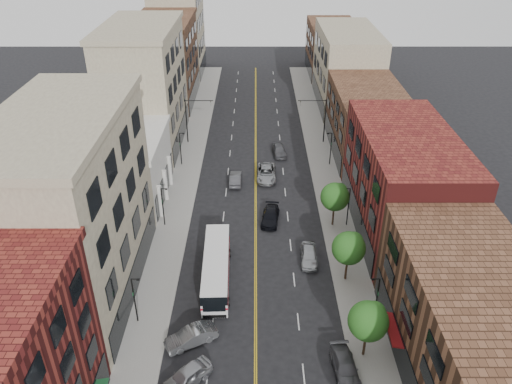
{
  "coord_description": "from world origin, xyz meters",
  "views": [
    {
      "loc": [
        0.02,
        -26.1,
        34.01
      ],
      "look_at": [
        0.05,
        23.49,
        5.0
      ],
      "focal_mm": 35.0,
      "sensor_mm": 36.0,
      "label": 1
    }
  ],
  "objects_px": {
    "city_bus": "(216,266)",
    "car_parked_far": "(309,255)",
    "car_lane_a": "(270,216)",
    "car_parked_mid": "(345,368)",
    "car_angle_a": "(186,377)",
    "car_lane_b": "(266,173)",
    "car_lane_c": "(279,150)",
    "car_lane_behind": "(235,179)",
    "car_angle_b": "(191,337)"
  },
  "relations": [
    {
      "from": "car_angle_a",
      "to": "car_lane_b",
      "type": "xyz_separation_m",
      "value": [
        7.11,
        34.84,
        0.03
      ]
    },
    {
      "from": "car_lane_a",
      "to": "car_angle_a",
      "type": "bearing_deg",
      "value": -100.18
    },
    {
      "from": "car_lane_c",
      "to": "car_parked_mid",
      "type": "bearing_deg",
      "value": -90.88
    },
    {
      "from": "car_angle_a",
      "to": "car_lane_b",
      "type": "height_order",
      "value": "car_lane_b"
    },
    {
      "from": "car_lane_b",
      "to": "car_angle_b",
      "type": "bearing_deg",
      "value": -102.6
    },
    {
      "from": "car_lane_behind",
      "to": "car_parked_far",
      "type": "bearing_deg",
      "value": 116.78
    },
    {
      "from": "car_lane_behind",
      "to": "car_lane_b",
      "type": "xyz_separation_m",
      "value": [
        4.3,
        1.49,
        0.08
      ]
    },
    {
      "from": "city_bus",
      "to": "car_angle_b",
      "type": "height_order",
      "value": "city_bus"
    },
    {
      "from": "car_lane_b",
      "to": "car_lane_c",
      "type": "distance_m",
      "value": 7.76
    },
    {
      "from": "city_bus",
      "to": "car_angle_b",
      "type": "distance_m",
      "value": 8.83
    },
    {
      "from": "car_parked_mid",
      "to": "car_parked_far",
      "type": "height_order",
      "value": "car_parked_far"
    },
    {
      "from": "city_bus",
      "to": "car_parked_mid",
      "type": "bearing_deg",
      "value": -48.03
    },
    {
      "from": "car_parked_mid",
      "to": "car_lane_a",
      "type": "distance_m",
      "value": 23.51
    },
    {
      "from": "car_lane_a",
      "to": "car_parked_mid",
      "type": "bearing_deg",
      "value": -69.15
    },
    {
      "from": "car_lane_b",
      "to": "car_lane_c",
      "type": "xyz_separation_m",
      "value": [
        2.11,
        7.47,
        -0.03
      ]
    },
    {
      "from": "city_bus",
      "to": "car_lane_behind",
      "type": "xyz_separation_m",
      "value": [
        1.23,
        20.45,
        -1.0
      ]
    },
    {
      "from": "car_parked_mid",
      "to": "car_lane_a",
      "type": "height_order",
      "value": "car_lane_a"
    },
    {
      "from": "car_lane_c",
      "to": "city_bus",
      "type": "bearing_deg",
      "value": -110.67
    },
    {
      "from": "car_lane_behind",
      "to": "car_angle_a",
      "type": "bearing_deg",
      "value": 85.66
    },
    {
      "from": "car_lane_b",
      "to": "car_lane_c",
      "type": "height_order",
      "value": "car_lane_b"
    },
    {
      "from": "city_bus",
      "to": "car_parked_mid",
      "type": "xyz_separation_m",
      "value": [
        11.42,
        -11.91,
        -1.05
      ]
    },
    {
      "from": "car_angle_a",
      "to": "car_angle_b",
      "type": "relative_size",
      "value": 0.99
    },
    {
      "from": "car_angle_b",
      "to": "car_lane_b",
      "type": "height_order",
      "value": "car_lane_b"
    },
    {
      "from": "car_parked_mid",
      "to": "car_lane_behind",
      "type": "height_order",
      "value": "car_lane_behind"
    },
    {
      "from": "city_bus",
      "to": "car_angle_a",
      "type": "relative_size",
      "value": 2.54
    },
    {
      "from": "city_bus",
      "to": "car_lane_behind",
      "type": "distance_m",
      "value": 20.51
    },
    {
      "from": "city_bus",
      "to": "car_parked_mid",
      "type": "relative_size",
      "value": 2.46
    },
    {
      "from": "car_lane_behind",
      "to": "car_lane_c",
      "type": "relative_size",
      "value": 0.97
    },
    {
      "from": "car_parked_mid",
      "to": "car_lane_a",
      "type": "relative_size",
      "value": 0.97
    },
    {
      "from": "car_lane_a",
      "to": "car_lane_b",
      "type": "xyz_separation_m",
      "value": [
        -0.3,
        11.02,
        0.1
      ]
    },
    {
      "from": "city_bus",
      "to": "car_parked_far",
      "type": "height_order",
      "value": "city_bus"
    },
    {
      "from": "car_lane_behind",
      "to": "car_lane_b",
      "type": "height_order",
      "value": "car_lane_b"
    },
    {
      "from": "car_angle_a",
      "to": "car_lane_b",
      "type": "relative_size",
      "value": 0.78
    },
    {
      "from": "city_bus",
      "to": "car_lane_b",
      "type": "xyz_separation_m",
      "value": [
        5.53,
        21.94,
        -0.92
      ]
    },
    {
      "from": "car_angle_b",
      "to": "car_lane_behind",
      "type": "xyz_separation_m",
      "value": [
        2.9,
        29.06,
        -0.03
      ]
    },
    {
      "from": "city_bus",
      "to": "car_parked_far",
      "type": "distance_m",
      "value": 10.33
    },
    {
      "from": "car_angle_a",
      "to": "car_lane_c",
      "type": "relative_size",
      "value": 0.99
    },
    {
      "from": "car_angle_b",
      "to": "car_parked_mid",
      "type": "relative_size",
      "value": 0.98
    },
    {
      "from": "car_parked_far",
      "to": "car_lane_b",
      "type": "distance_m",
      "value": 19.35
    },
    {
      "from": "car_parked_far",
      "to": "city_bus",
      "type": "bearing_deg",
      "value": -159.9
    },
    {
      "from": "car_lane_behind",
      "to": "car_lane_c",
      "type": "height_order",
      "value": "car_lane_c"
    },
    {
      "from": "city_bus",
      "to": "car_lane_b",
      "type": "height_order",
      "value": "city_bus"
    },
    {
      "from": "car_lane_c",
      "to": "car_parked_far",
      "type": "bearing_deg",
      "value": -91.37
    },
    {
      "from": "car_angle_b",
      "to": "car_parked_far",
      "type": "xyz_separation_m",
      "value": [
        11.49,
        11.69,
        0.0
      ]
    },
    {
      "from": "city_bus",
      "to": "car_angle_b",
      "type": "bearing_deg",
      "value": -102.81
    },
    {
      "from": "car_lane_a",
      "to": "car_lane_c",
      "type": "height_order",
      "value": "car_lane_c"
    },
    {
      "from": "car_lane_c",
      "to": "car_angle_b",
      "type": "bearing_deg",
      "value": -109.87
    },
    {
      "from": "car_parked_mid",
      "to": "city_bus",
      "type": "bearing_deg",
      "value": 128.83
    },
    {
      "from": "car_parked_far",
      "to": "car_lane_c",
      "type": "bearing_deg",
      "value": 97.46
    },
    {
      "from": "car_angle_b",
      "to": "car_lane_a",
      "type": "height_order",
      "value": "car_angle_b"
    }
  ]
}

